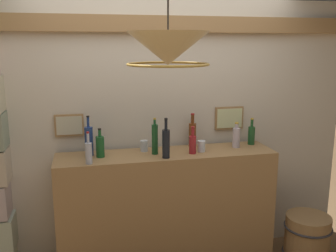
{
  "coord_description": "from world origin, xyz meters",
  "views": [
    {
      "loc": [
        -0.69,
        -2.27,
        2.02
      ],
      "look_at": [
        0.0,
        0.75,
        1.35
      ],
      "focal_mm": 40.28,
      "sensor_mm": 36.0,
      "label": 1
    }
  ],
  "objects_px": {
    "wooden_barrel": "(307,240)",
    "liquor_bottle_tequila": "(193,143)",
    "liquor_bottle_whiskey": "(236,137)",
    "glass_tumbler_rocks": "(144,146)",
    "liquor_bottle_scotch": "(89,152)",
    "liquor_bottle_amaro": "(192,134)",
    "liquor_bottle_bourbon": "(251,135)",
    "liquor_bottle_mezcal": "(89,141)",
    "liquor_bottle_vodka": "(155,139)",
    "glass_tumbler_highball": "(201,146)",
    "liquor_bottle_rye": "(100,146)",
    "liquor_bottle_vermouth": "(166,143)",
    "pendant_lamp": "(168,50)"
  },
  "relations": [
    {
      "from": "liquor_bottle_whiskey",
      "to": "liquor_bottle_mezcal",
      "type": "bearing_deg",
      "value": 178.45
    },
    {
      "from": "liquor_bottle_tequila",
      "to": "liquor_bottle_mezcal",
      "type": "xyz_separation_m",
      "value": [
        -0.87,
        0.14,
        0.04
      ]
    },
    {
      "from": "liquor_bottle_rye",
      "to": "liquor_bottle_vermouth",
      "type": "height_order",
      "value": "liquor_bottle_vermouth"
    },
    {
      "from": "liquor_bottle_whiskey",
      "to": "liquor_bottle_amaro",
      "type": "height_order",
      "value": "liquor_bottle_amaro"
    },
    {
      "from": "liquor_bottle_bourbon",
      "to": "liquor_bottle_mezcal",
      "type": "xyz_separation_m",
      "value": [
        -1.49,
        -0.03,
        0.04
      ]
    },
    {
      "from": "liquor_bottle_vermouth",
      "to": "liquor_bottle_bourbon",
      "type": "distance_m",
      "value": 0.91
    },
    {
      "from": "liquor_bottle_rye",
      "to": "pendant_lamp",
      "type": "height_order",
      "value": "pendant_lamp"
    },
    {
      "from": "liquor_bottle_bourbon",
      "to": "liquor_bottle_scotch",
      "type": "bearing_deg",
      "value": -170.01
    },
    {
      "from": "liquor_bottle_rye",
      "to": "glass_tumbler_highball",
      "type": "relative_size",
      "value": 2.5
    },
    {
      "from": "liquor_bottle_amaro",
      "to": "pendant_lamp",
      "type": "distance_m",
      "value": 1.23
    },
    {
      "from": "glass_tumbler_rocks",
      "to": "liquor_bottle_bourbon",
      "type": "bearing_deg",
      "value": 0.54
    },
    {
      "from": "liquor_bottle_whiskey",
      "to": "liquor_bottle_bourbon",
      "type": "height_order",
      "value": "liquor_bottle_bourbon"
    },
    {
      "from": "liquor_bottle_whiskey",
      "to": "glass_tumbler_rocks",
      "type": "bearing_deg",
      "value": 176.12
    },
    {
      "from": "liquor_bottle_rye",
      "to": "liquor_bottle_bourbon",
      "type": "xyz_separation_m",
      "value": [
        1.41,
        0.1,
        -0.0
      ]
    },
    {
      "from": "glass_tumbler_highball",
      "to": "wooden_barrel",
      "type": "distance_m",
      "value": 1.35
    },
    {
      "from": "liquor_bottle_whiskey",
      "to": "wooden_barrel",
      "type": "distance_m",
      "value": 1.18
    },
    {
      "from": "liquor_bottle_vodka",
      "to": "liquor_bottle_whiskey",
      "type": "bearing_deg",
      "value": 3.68
    },
    {
      "from": "liquor_bottle_vermouth",
      "to": "liquor_bottle_whiskey",
      "type": "bearing_deg",
      "value": 14.32
    },
    {
      "from": "liquor_bottle_whiskey",
      "to": "liquor_bottle_vodka",
      "type": "bearing_deg",
      "value": -176.32
    },
    {
      "from": "liquor_bottle_vodka",
      "to": "pendant_lamp",
      "type": "distance_m",
      "value": 1.02
    },
    {
      "from": "liquor_bottle_amaro",
      "to": "liquor_bottle_mezcal",
      "type": "height_order",
      "value": "liquor_bottle_mezcal"
    },
    {
      "from": "liquor_bottle_whiskey",
      "to": "wooden_barrel",
      "type": "relative_size",
      "value": 0.49
    },
    {
      "from": "liquor_bottle_scotch",
      "to": "wooden_barrel",
      "type": "relative_size",
      "value": 0.55
    },
    {
      "from": "liquor_bottle_mezcal",
      "to": "glass_tumbler_rocks",
      "type": "relative_size",
      "value": 3.51
    },
    {
      "from": "glass_tumbler_rocks",
      "to": "glass_tumbler_highball",
      "type": "height_order",
      "value": "same"
    },
    {
      "from": "liquor_bottle_scotch",
      "to": "wooden_barrel",
      "type": "bearing_deg",
      "value": -2.22
    },
    {
      "from": "liquor_bottle_rye",
      "to": "glass_tumbler_highball",
      "type": "xyz_separation_m",
      "value": [
        0.87,
        -0.03,
        -0.05
      ]
    },
    {
      "from": "liquor_bottle_amaro",
      "to": "liquor_bottle_scotch",
      "type": "bearing_deg",
      "value": -161.26
    },
    {
      "from": "liquor_bottle_scotch",
      "to": "liquor_bottle_rye",
      "type": "bearing_deg",
      "value": 59.34
    },
    {
      "from": "liquor_bottle_mezcal",
      "to": "glass_tumbler_rocks",
      "type": "distance_m",
      "value": 0.48
    },
    {
      "from": "liquor_bottle_vermouth",
      "to": "liquor_bottle_amaro",
      "type": "relative_size",
      "value": 1.09
    },
    {
      "from": "pendant_lamp",
      "to": "liquor_bottle_scotch",
      "type": "bearing_deg",
      "value": 133.88
    },
    {
      "from": "liquor_bottle_whiskey",
      "to": "liquor_bottle_mezcal",
      "type": "distance_m",
      "value": 1.31
    },
    {
      "from": "liquor_bottle_rye",
      "to": "pendant_lamp",
      "type": "bearing_deg",
      "value": -59.1
    },
    {
      "from": "liquor_bottle_rye",
      "to": "liquor_bottle_whiskey",
      "type": "relative_size",
      "value": 1.05
    },
    {
      "from": "liquor_bottle_vodka",
      "to": "glass_tumbler_highball",
      "type": "distance_m",
      "value": 0.42
    },
    {
      "from": "liquor_bottle_bourbon",
      "to": "liquor_bottle_vodka",
      "type": "distance_m",
      "value": 0.95
    },
    {
      "from": "glass_tumbler_rocks",
      "to": "glass_tumbler_highball",
      "type": "distance_m",
      "value": 0.5
    },
    {
      "from": "liquor_bottle_amaro",
      "to": "liquor_bottle_mezcal",
      "type": "distance_m",
      "value": 0.94
    },
    {
      "from": "wooden_barrel",
      "to": "liquor_bottle_vodka",
      "type": "bearing_deg",
      "value": 170.84
    },
    {
      "from": "liquor_bottle_rye",
      "to": "liquor_bottle_amaro",
      "type": "relative_size",
      "value": 0.79
    },
    {
      "from": "pendant_lamp",
      "to": "wooden_barrel",
      "type": "xyz_separation_m",
      "value": [
        1.43,
        0.46,
        -1.75
      ]
    },
    {
      "from": "liquor_bottle_amaro",
      "to": "liquor_bottle_bourbon",
      "type": "bearing_deg",
      "value": -5.54
    },
    {
      "from": "liquor_bottle_whiskey",
      "to": "liquor_bottle_vodka",
      "type": "xyz_separation_m",
      "value": [
        -0.76,
        -0.05,
        0.04
      ]
    },
    {
      "from": "liquor_bottle_scotch",
      "to": "pendant_lamp",
      "type": "distance_m",
      "value": 1.09
    },
    {
      "from": "wooden_barrel",
      "to": "liquor_bottle_tequila",
      "type": "bearing_deg",
      "value": 171.06
    },
    {
      "from": "liquor_bottle_tequila",
      "to": "glass_tumbler_highball",
      "type": "distance_m",
      "value": 0.11
    },
    {
      "from": "liquor_bottle_rye",
      "to": "pendant_lamp",
      "type": "relative_size",
      "value": 0.46
    },
    {
      "from": "liquor_bottle_bourbon",
      "to": "liquor_bottle_vodka",
      "type": "bearing_deg",
      "value": -173.01
    },
    {
      "from": "liquor_bottle_bourbon",
      "to": "pendant_lamp",
      "type": "height_order",
      "value": "pendant_lamp"
    }
  ]
}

